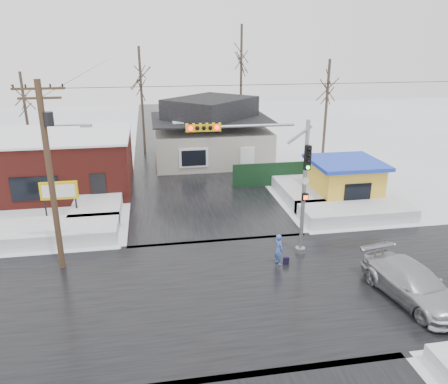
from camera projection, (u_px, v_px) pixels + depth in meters
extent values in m
plane|color=white|center=(236.00, 290.00, 19.45)|extent=(120.00, 120.00, 0.00)
cube|color=black|center=(236.00, 290.00, 19.45)|extent=(10.00, 120.00, 0.02)
cube|color=black|center=(236.00, 290.00, 19.45)|extent=(120.00, 10.00, 0.02)
cube|color=white|center=(54.00, 232.00, 24.39)|extent=(7.00, 3.00, 0.80)
cube|color=white|center=(356.00, 212.00, 27.26)|extent=(7.00, 3.00, 0.80)
cube|color=white|center=(100.00, 199.00, 29.36)|extent=(3.00, 8.00, 0.80)
cube|color=white|center=(299.00, 188.00, 31.59)|extent=(3.00, 8.00, 0.80)
cylinder|color=gray|center=(304.00, 190.00, 21.72)|extent=(0.20, 0.20, 7.00)
cylinder|color=gray|center=(300.00, 250.00, 22.83)|extent=(0.50, 0.50, 0.30)
cylinder|color=gray|center=(246.00, 126.00, 20.14)|extent=(4.60, 0.14, 0.14)
cube|color=gold|center=(203.00, 127.00, 19.82)|extent=(1.60, 0.28, 0.35)
sphere|color=#FF0C0C|center=(191.00, 128.00, 19.58)|extent=(0.20, 0.20, 0.20)
sphere|color=#FF0C0C|center=(217.00, 128.00, 19.77)|extent=(0.20, 0.20, 0.20)
cube|color=black|center=(308.00, 158.00, 20.97)|extent=(0.30, 0.22, 1.20)
sphere|color=#0CE533|center=(308.00, 168.00, 20.99)|extent=(0.18, 0.18, 0.18)
cube|color=black|center=(305.00, 197.00, 21.63)|extent=(0.30, 0.20, 0.35)
cylinder|color=#382619|center=(51.00, 180.00, 19.94)|extent=(0.28, 0.28, 9.00)
cube|color=#382619|center=(38.00, 89.00, 18.57)|extent=(2.20, 0.10, 0.10)
cube|color=#382619|center=(40.00, 98.00, 18.71)|extent=(1.80, 0.10, 0.10)
cylinder|color=black|center=(48.00, 119.00, 19.05)|extent=(0.44, 0.44, 0.60)
cylinder|color=gray|center=(65.00, 125.00, 19.25)|extent=(1.80, 0.08, 0.08)
cube|color=gray|center=(86.00, 126.00, 19.41)|extent=(0.50, 0.22, 0.12)
cube|color=maroon|center=(47.00, 163.00, 31.91)|extent=(12.00, 8.00, 4.00)
cube|color=white|center=(43.00, 136.00, 31.23)|extent=(12.20, 8.20, 0.15)
cube|color=black|center=(35.00, 189.00, 28.37)|extent=(3.00, 0.08, 1.60)
cube|color=black|center=(99.00, 190.00, 29.11)|extent=(1.00, 0.08, 2.20)
cylinder|color=black|center=(46.00, 208.00, 26.41)|extent=(0.10, 0.10, 1.80)
cylinder|color=black|center=(77.00, 207.00, 26.69)|extent=(0.10, 0.10, 1.80)
cube|color=gold|center=(59.00, 190.00, 26.18)|extent=(2.20, 0.18, 1.10)
cube|color=white|center=(59.00, 191.00, 26.08)|extent=(1.90, 0.02, 0.80)
cube|color=#A7A496|center=(211.00, 145.00, 39.73)|extent=(10.00, 8.00, 3.00)
cube|color=black|center=(211.00, 118.00, 38.93)|extent=(10.40, 8.40, 0.12)
pyramid|color=black|center=(211.00, 107.00, 38.61)|extent=(9.00, 7.00, 1.80)
cube|color=maroon|center=(243.00, 105.00, 40.04)|extent=(0.70, 0.70, 1.40)
cube|color=white|center=(194.00, 158.00, 35.68)|extent=(2.40, 0.12, 1.60)
cube|color=yellow|center=(344.00, 183.00, 29.83)|extent=(4.00, 4.00, 2.60)
cube|color=#182EB9|center=(346.00, 162.00, 29.35)|extent=(4.60, 4.60, 0.25)
cube|color=black|center=(358.00, 192.00, 27.95)|extent=(1.80, 0.06, 1.20)
cube|color=black|center=(284.00, 174.00, 33.21)|extent=(8.00, 0.12, 1.80)
cylinder|color=#332821|center=(142.00, 101.00, 41.33)|extent=(0.24, 0.24, 10.00)
cylinder|color=#332821|center=(241.00, 87.00, 44.45)|extent=(0.24, 0.24, 12.00)
cylinder|color=#332821|center=(326.00, 112.00, 38.47)|extent=(0.24, 0.24, 9.00)
cylinder|color=#332821|center=(27.00, 119.00, 38.20)|extent=(0.24, 0.24, 8.00)
imported|color=#405EB3|center=(279.00, 250.00, 21.46)|extent=(0.55, 0.68, 1.61)
imported|color=#B2B3B9|center=(412.00, 284.00, 18.59)|extent=(2.95, 5.43, 1.49)
cube|color=black|center=(286.00, 261.00, 21.66)|extent=(0.28, 0.13, 0.35)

